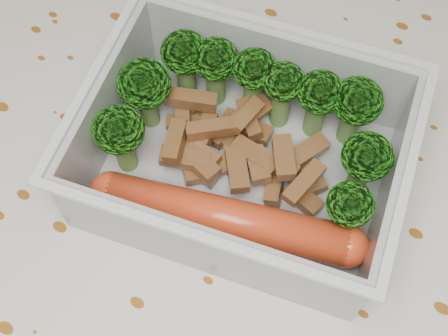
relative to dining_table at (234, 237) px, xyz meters
The scene contains 6 objects.
dining_table is the anchor object (origin of this frame).
tablecloth 0.05m from the dining_table, ahead, with size 1.46×0.96×0.19m.
lunch_container 0.11m from the dining_table, 94.81° to the left, with size 0.21×0.18×0.06m.
broccoli_florets 0.13m from the dining_table, 107.74° to the left, with size 0.17×0.12×0.05m.
meat_pile 0.11m from the dining_table, 125.08° to the left, with size 0.12×0.08×0.03m.
sausage 0.12m from the dining_table, 68.05° to the right, with size 0.15×0.07×0.02m.
Camera 1 is at (0.08, -0.15, 1.10)m, focal length 50.00 mm.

